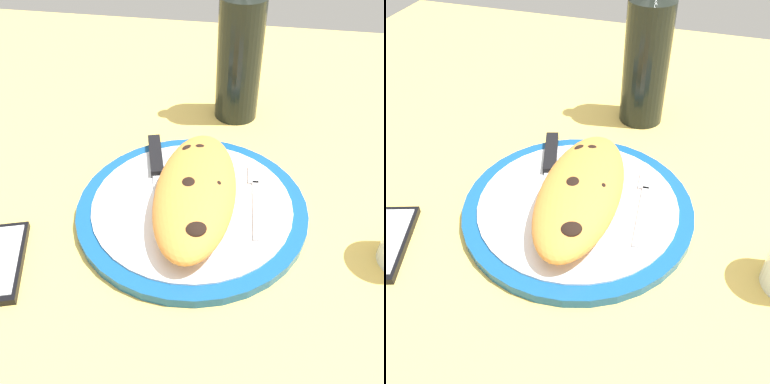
# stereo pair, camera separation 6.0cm
# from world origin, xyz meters

# --- Properties ---
(ground_plane) EXTENTS (1.50, 1.50, 0.03)m
(ground_plane) POSITION_xyz_m (0.00, 0.00, -0.01)
(ground_plane) COLOR #DBB756
(plate) EXTENTS (0.33, 0.33, 0.02)m
(plate) POSITION_xyz_m (0.00, 0.00, 0.01)
(plate) COLOR navy
(plate) RESTS_ON ground_plane
(calzone) EXTENTS (0.27, 0.12, 0.05)m
(calzone) POSITION_xyz_m (-0.01, -0.01, 0.04)
(calzone) COLOR orange
(calzone) RESTS_ON plate
(fork) EXTENTS (0.16, 0.03, 0.00)m
(fork) POSITION_xyz_m (0.03, -0.09, 0.02)
(fork) COLOR silver
(fork) RESTS_ON plate
(knife) EXTENTS (0.22, 0.08, 0.01)m
(knife) POSITION_xyz_m (0.07, 0.07, 0.02)
(knife) COLOR silver
(knife) RESTS_ON plate
(wine_bottle) EXTENTS (0.08, 0.08, 0.31)m
(wine_bottle) POSITION_xyz_m (0.28, -0.04, 0.12)
(wine_bottle) COLOR black
(wine_bottle) RESTS_ON ground_plane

